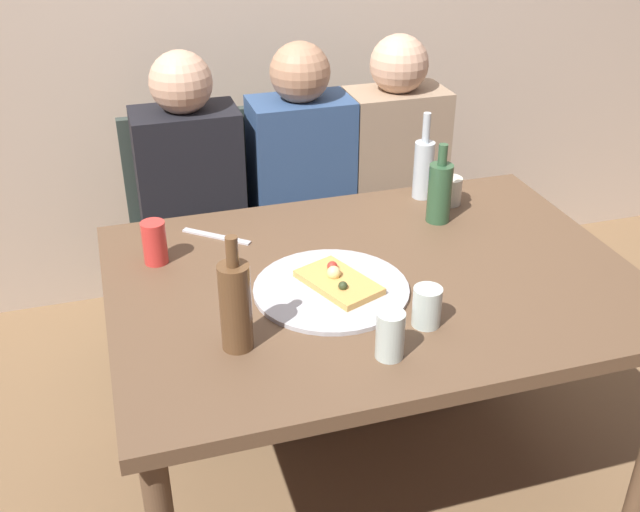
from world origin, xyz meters
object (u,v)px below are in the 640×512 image
object	(u,v)px
beer_bottle	(440,191)
chair_left	(192,224)
chair_right	(386,198)
wine_bottle	(235,305)
wine_glass	(427,307)
guest_by_wall	(403,184)
tumbler_far	(390,335)
guest_in_sweater	(196,210)
chair_middle	(298,210)
table_knife	(216,236)
pizza_slice_last	(338,281)
pizza_tray	(331,289)
soda_can	(155,243)
guest_in_beanie	(308,196)
tumbler_near	(449,191)
water_bottle	(424,167)
dining_table	(373,299)

from	to	relation	value
beer_bottle	chair_left	xyz separation A→B (m)	(-0.67, 0.65, -0.33)
chair_left	chair_right	bearing A→B (deg)	-180.00
wine_bottle	wine_glass	size ratio (longest dim) A/B	2.85
guest_by_wall	tumbler_far	bearing A→B (deg)	65.97
chair_left	guest_in_sweater	bearing A→B (deg)	90.00
chair_middle	table_knife	bearing A→B (deg)	54.85
pizza_slice_last	table_knife	distance (m)	0.45
chair_middle	guest_by_wall	world-z (taller)	guest_by_wall
pizza_slice_last	chair_middle	distance (m)	0.99
table_knife	chair_left	bearing A→B (deg)	-49.42
pizza_tray	soda_can	world-z (taller)	soda_can
wine_bottle	guest_in_beanie	distance (m)	1.08
beer_bottle	guest_by_wall	xyz separation A→B (m)	(0.10, 0.50, -0.20)
pizza_slice_last	chair_right	xyz separation A→B (m)	(0.51, 0.94, -0.26)
pizza_slice_last	guest_in_sweater	size ratio (longest dim) A/B	0.22
beer_bottle	wine_glass	distance (m)	0.57
wine_bottle	guest_in_sweater	size ratio (longest dim) A/B	0.24
wine_bottle	guest_in_sweater	xyz separation A→B (m)	(0.04, 0.96, -0.22)
pizza_tray	guest_in_beanie	world-z (taller)	guest_in_beanie
chair_middle	chair_right	xyz separation A→B (m)	(0.36, 0.00, 0.00)
tumbler_near	chair_middle	size ratio (longest dim) A/B	0.10
tumbler_far	guest_by_wall	size ratio (longest dim) A/B	0.10
pizza_slice_last	table_knife	xyz separation A→B (m)	(-0.25, 0.37, -0.02)
pizza_slice_last	tumbler_far	size ratio (longest dim) A/B	2.18
guest_in_sweater	chair_middle	bearing A→B (deg)	-159.56
soda_can	chair_left	distance (m)	0.75
beer_bottle	tumbler_far	distance (m)	0.71
pizza_tray	chair_middle	xyz separation A→B (m)	(0.17, 0.95, -0.24)
pizza_slice_last	wine_bottle	distance (m)	0.36
beer_bottle	guest_by_wall	size ratio (longest dim) A/B	0.21
beer_bottle	water_bottle	size ratio (longest dim) A/B	0.87
beer_bottle	chair_middle	bearing A→B (deg)	112.21
chair_right	guest_by_wall	world-z (taller)	guest_by_wall
beer_bottle	tumbler_far	bearing A→B (deg)	-123.33
pizza_tray	water_bottle	distance (m)	0.66
pizza_slice_last	chair_middle	size ratio (longest dim) A/B	0.28
chair_right	guest_in_beanie	world-z (taller)	guest_in_beanie
dining_table	tumbler_far	distance (m)	0.38
tumbler_near	table_knife	world-z (taller)	tumbler_near
tumbler_far	wine_bottle	bearing A→B (deg)	157.03
dining_table	chair_middle	world-z (taller)	chair_middle
water_bottle	guest_in_beanie	world-z (taller)	guest_in_beanie
pizza_tray	guest_by_wall	distance (m)	0.96
tumbler_far	chair_right	bearing A→B (deg)	68.61
beer_bottle	chair_left	distance (m)	0.99
pizza_slice_last	guest_by_wall	size ratio (longest dim) A/B	0.22
tumbler_far	soda_can	xyz separation A→B (m)	(-0.46, 0.58, 0.00)
wine_glass	chair_middle	size ratio (longest dim) A/B	0.11
soda_can	dining_table	bearing A→B (deg)	-23.59
pizza_tray	tumbler_near	world-z (taller)	tumbler_near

